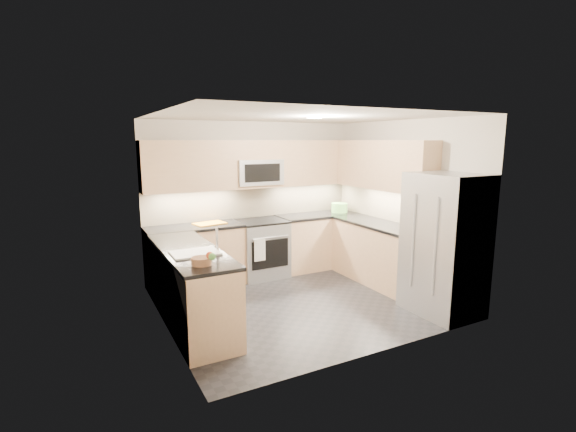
# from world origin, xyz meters

# --- Properties ---
(floor) EXTENTS (3.60, 3.20, 0.00)m
(floor) POSITION_xyz_m (0.00, 0.00, 0.00)
(floor) COLOR #242429
(floor) RESTS_ON ground
(ceiling) EXTENTS (3.60, 3.20, 0.02)m
(ceiling) POSITION_xyz_m (0.00, 0.00, 2.50)
(ceiling) COLOR beige
(ceiling) RESTS_ON wall_back
(wall_back) EXTENTS (3.60, 0.02, 2.50)m
(wall_back) POSITION_xyz_m (0.00, 1.60, 1.25)
(wall_back) COLOR beige
(wall_back) RESTS_ON floor
(wall_front) EXTENTS (3.60, 0.02, 2.50)m
(wall_front) POSITION_xyz_m (0.00, -1.60, 1.25)
(wall_front) COLOR beige
(wall_front) RESTS_ON floor
(wall_left) EXTENTS (0.02, 3.20, 2.50)m
(wall_left) POSITION_xyz_m (-1.80, 0.00, 1.25)
(wall_left) COLOR beige
(wall_left) RESTS_ON floor
(wall_right) EXTENTS (0.02, 3.20, 2.50)m
(wall_right) POSITION_xyz_m (1.80, 0.00, 1.25)
(wall_right) COLOR beige
(wall_right) RESTS_ON floor
(base_cab_back_left) EXTENTS (1.42, 0.60, 0.90)m
(base_cab_back_left) POSITION_xyz_m (-1.09, 1.30, 0.45)
(base_cab_back_left) COLOR #D6AB81
(base_cab_back_left) RESTS_ON floor
(base_cab_back_right) EXTENTS (1.42, 0.60, 0.90)m
(base_cab_back_right) POSITION_xyz_m (1.09, 1.30, 0.45)
(base_cab_back_right) COLOR #D6AB81
(base_cab_back_right) RESTS_ON floor
(base_cab_right) EXTENTS (0.60, 1.70, 0.90)m
(base_cab_right) POSITION_xyz_m (1.50, 0.15, 0.45)
(base_cab_right) COLOR #D6AB81
(base_cab_right) RESTS_ON floor
(base_cab_peninsula) EXTENTS (0.60, 2.00, 0.90)m
(base_cab_peninsula) POSITION_xyz_m (-1.50, 0.00, 0.45)
(base_cab_peninsula) COLOR #D6AB81
(base_cab_peninsula) RESTS_ON floor
(countertop_back_left) EXTENTS (1.42, 0.63, 0.04)m
(countertop_back_left) POSITION_xyz_m (-1.09, 1.30, 0.92)
(countertop_back_left) COLOR black
(countertop_back_left) RESTS_ON base_cab_back_left
(countertop_back_right) EXTENTS (1.42, 0.63, 0.04)m
(countertop_back_right) POSITION_xyz_m (1.09, 1.30, 0.92)
(countertop_back_right) COLOR black
(countertop_back_right) RESTS_ON base_cab_back_right
(countertop_right) EXTENTS (0.63, 1.70, 0.04)m
(countertop_right) POSITION_xyz_m (1.50, 0.15, 0.92)
(countertop_right) COLOR black
(countertop_right) RESTS_ON base_cab_right
(countertop_peninsula) EXTENTS (0.63, 2.00, 0.04)m
(countertop_peninsula) POSITION_xyz_m (-1.50, 0.00, 0.92)
(countertop_peninsula) COLOR black
(countertop_peninsula) RESTS_ON base_cab_peninsula
(upper_cab_back) EXTENTS (3.60, 0.35, 0.75)m
(upper_cab_back) POSITION_xyz_m (0.00, 1.43, 1.83)
(upper_cab_back) COLOR #D6AB81
(upper_cab_back) RESTS_ON wall_back
(upper_cab_right) EXTENTS (0.35, 1.95, 0.75)m
(upper_cab_right) POSITION_xyz_m (1.62, 0.28, 1.83)
(upper_cab_right) COLOR #D6AB81
(upper_cab_right) RESTS_ON wall_right
(backsplash_back) EXTENTS (3.60, 0.01, 0.51)m
(backsplash_back) POSITION_xyz_m (0.00, 1.60, 1.20)
(backsplash_back) COLOR tan
(backsplash_back) RESTS_ON wall_back
(backsplash_right) EXTENTS (0.01, 2.30, 0.51)m
(backsplash_right) POSITION_xyz_m (1.80, 0.45, 1.20)
(backsplash_right) COLOR tan
(backsplash_right) RESTS_ON wall_right
(gas_range) EXTENTS (0.76, 0.65, 0.91)m
(gas_range) POSITION_xyz_m (0.00, 1.28, 0.46)
(gas_range) COLOR #93979B
(gas_range) RESTS_ON floor
(range_cooktop) EXTENTS (0.76, 0.65, 0.03)m
(range_cooktop) POSITION_xyz_m (0.00, 1.28, 0.92)
(range_cooktop) COLOR black
(range_cooktop) RESTS_ON gas_range
(oven_door_glass) EXTENTS (0.62, 0.02, 0.45)m
(oven_door_glass) POSITION_xyz_m (0.00, 0.95, 0.45)
(oven_door_glass) COLOR black
(oven_door_glass) RESTS_ON gas_range
(oven_handle) EXTENTS (0.60, 0.02, 0.02)m
(oven_handle) POSITION_xyz_m (0.00, 0.93, 0.72)
(oven_handle) COLOR #B2B5BA
(oven_handle) RESTS_ON gas_range
(microwave) EXTENTS (0.76, 0.40, 0.40)m
(microwave) POSITION_xyz_m (0.00, 1.40, 1.70)
(microwave) COLOR #AAACB2
(microwave) RESTS_ON upper_cab_back
(microwave_door) EXTENTS (0.60, 0.01, 0.28)m
(microwave_door) POSITION_xyz_m (0.00, 1.20, 1.70)
(microwave_door) COLOR black
(microwave_door) RESTS_ON microwave
(refrigerator) EXTENTS (0.70, 0.90, 1.80)m
(refrigerator) POSITION_xyz_m (1.45, -1.15, 0.90)
(refrigerator) COLOR #9C9EA3
(refrigerator) RESTS_ON floor
(fridge_handle_left) EXTENTS (0.02, 0.02, 1.20)m
(fridge_handle_left) POSITION_xyz_m (1.08, -1.33, 0.95)
(fridge_handle_left) COLOR #B2B5BA
(fridge_handle_left) RESTS_ON refrigerator
(fridge_handle_right) EXTENTS (0.02, 0.02, 1.20)m
(fridge_handle_right) POSITION_xyz_m (1.08, -0.97, 0.95)
(fridge_handle_right) COLOR #B2B5BA
(fridge_handle_right) RESTS_ON refrigerator
(sink_basin) EXTENTS (0.52, 0.38, 0.16)m
(sink_basin) POSITION_xyz_m (-1.50, -0.25, 0.88)
(sink_basin) COLOR white
(sink_basin) RESTS_ON base_cab_peninsula
(faucet) EXTENTS (0.03, 0.03, 0.28)m
(faucet) POSITION_xyz_m (-1.24, -0.25, 1.08)
(faucet) COLOR silver
(faucet) RESTS_ON countertop_peninsula
(utensil_bowl) EXTENTS (0.35, 0.35, 0.16)m
(utensil_bowl) POSITION_xyz_m (1.53, 1.28, 1.02)
(utensil_bowl) COLOR #6FC153
(utensil_bowl) RESTS_ON countertop_back_right
(cutting_board) EXTENTS (0.51, 0.40, 0.01)m
(cutting_board) POSITION_xyz_m (-0.83, 1.34, 0.95)
(cutting_board) COLOR orange
(cutting_board) RESTS_ON countertop_back_left
(fruit_basket) EXTENTS (0.25, 0.25, 0.08)m
(fruit_basket) POSITION_xyz_m (-1.56, -0.69, 0.98)
(fruit_basket) COLOR #A26D4B
(fruit_basket) RESTS_ON countertop_peninsula
(fruit_apple) EXTENTS (0.08, 0.08, 0.08)m
(fruit_apple) POSITION_xyz_m (-1.50, -0.79, 1.05)
(fruit_apple) COLOR #C03916
(fruit_apple) RESTS_ON fruit_basket
(fruit_pear) EXTENTS (0.07, 0.07, 0.07)m
(fruit_pear) POSITION_xyz_m (-1.49, -0.85, 1.05)
(fruit_pear) COLOR #58A345
(fruit_pear) RESTS_ON fruit_basket
(dish_towel_check) EXTENTS (0.18, 0.02, 0.35)m
(dish_towel_check) POSITION_xyz_m (-0.19, 0.91, 0.55)
(dish_towel_check) COLOR white
(dish_towel_check) RESTS_ON oven_handle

